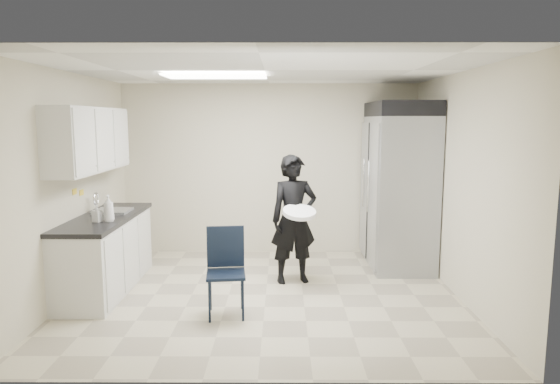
{
  "coord_description": "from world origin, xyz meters",
  "views": [
    {
      "loc": [
        0.19,
        -5.67,
        2.05
      ],
      "look_at": [
        0.17,
        0.2,
        1.2
      ],
      "focal_mm": 32.0,
      "sensor_mm": 36.0,
      "label": 1
    }
  ],
  "objects_px": {
    "folding_chair": "(226,274)",
    "commercial_fridge": "(398,192)",
    "lower_counter": "(106,255)",
    "man_tuxedo": "(294,219)"
  },
  "relations": [
    {
      "from": "folding_chair",
      "to": "man_tuxedo",
      "type": "distance_m",
      "value": 1.39
    },
    {
      "from": "commercial_fridge",
      "to": "man_tuxedo",
      "type": "distance_m",
      "value": 1.7
    },
    {
      "from": "commercial_fridge",
      "to": "folding_chair",
      "type": "distance_m",
      "value": 2.99
    },
    {
      "from": "lower_counter",
      "to": "commercial_fridge",
      "type": "relative_size",
      "value": 0.9
    },
    {
      "from": "lower_counter",
      "to": "man_tuxedo",
      "type": "distance_m",
      "value": 2.34
    },
    {
      "from": "lower_counter",
      "to": "folding_chair",
      "type": "height_order",
      "value": "folding_chair"
    },
    {
      "from": "folding_chair",
      "to": "commercial_fridge",
      "type": "bearing_deg",
      "value": 34.16
    },
    {
      "from": "lower_counter",
      "to": "man_tuxedo",
      "type": "bearing_deg",
      "value": 7.3
    },
    {
      "from": "folding_chair",
      "to": "man_tuxedo",
      "type": "bearing_deg",
      "value": 50.42
    },
    {
      "from": "man_tuxedo",
      "to": "lower_counter",
      "type": "bearing_deg",
      "value": 172.94
    }
  ]
}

